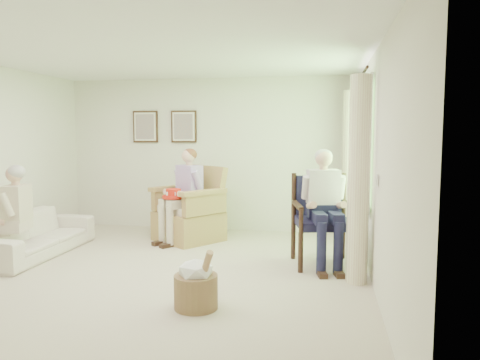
{
  "coord_description": "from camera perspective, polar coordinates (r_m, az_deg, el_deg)",
  "views": [
    {
      "loc": [
        1.96,
        -5.08,
        1.68
      ],
      "look_at": [
        0.85,
        0.99,
        1.05
      ],
      "focal_mm": 35.0,
      "sensor_mm": 36.0,
      "label": 1
    }
  ],
  "objects": [
    {
      "name": "back_wall",
      "position": [
        8.08,
        -3.7,
        3.11
      ],
      "size": [
        5.0,
        0.04,
        2.6
      ],
      "primitive_type": "cube",
      "color": "silver",
      "rests_on": "ground"
    },
    {
      "name": "window",
      "position": [
        6.3,
        14.99,
        4.76
      ],
      "size": [
        0.13,
        2.5,
        1.63
      ],
      "color": "#2D6B23",
      "rests_on": "right_wall"
    },
    {
      "name": "person_dark",
      "position": [
        5.87,
        10.15,
        -2.25
      ],
      "size": [
        0.4,
        0.62,
        1.44
      ],
      "rotation": [
        0.0,
        0.0,
        0.21
      ],
      "color": "#191A39",
      "rests_on": "ground"
    },
    {
      "name": "sofa",
      "position": [
        7.05,
        -23.77,
        -6.1
      ],
      "size": [
        1.95,
        0.76,
        0.57
      ],
      "primitive_type": "imported",
      "rotation": [
        0.0,
        0.0,
        1.57
      ],
      "color": "white",
      "rests_on": "ground"
    },
    {
      "name": "right_wall",
      "position": [
        5.13,
        16.36,
        1.33
      ],
      "size": [
        0.04,
        5.5,
        2.6
      ],
      "primitive_type": "cube",
      "color": "silver",
      "rests_on": "ground"
    },
    {
      "name": "floor",
      "position": [
        5.7,
        -10.47,
        -11.41
      ],
      "size": [
        5.5,
        5.5,
        0.0
      ],
      "primitive_type": "plane",
      "color": "#C1B29B",
      "rests_on": "ground"
    },
    {
      "name": "hatbox",
      "position": [
        4.59,
        -5.37,
        -12.49
      ],
      "size": [
        0.54,
        0.54,
        0.62
      ],
      "color": "tan",
      "rests_on": "ground"
    },
    {
      "name": "curtain_left",
      "position": [
        5.34,
        14.26,
        -0.05
      ],
      "size": [
        0.34,
        0.34,
        2.3
      ],
      "primitive_type": "cylinder",
      "color": "beige",
      "rests_on": "ground"
    },
    {
      "name": "person_wicker",
      "position": [
        7.15,
        -6.58,
        -1.01
      ],
      "size": [
        0.4,
        0.63,
        1.41
      ],
      "rotation": [
        0.0,
        0.0,
        -0.63
      ],
      "color": "beige",
      "rests_on": "ground"
    },
    {
      "name": "person_sofa",
      "position": [
        6.62,
        -26.08,
        -3.3
      ],
      "size": [
        0.42,
        0.62,
        1.24
      ],
      "rotation": [
        0.0,
        0.0,
        -1.37
      ],
      "color": "beige",
      "rests_on": "ground"
    },
    {
      "name": "red_hat",
      "position": [
        7.07,
        -8.11,
        -1.77
      ],
      "size": [
        0.33,
        0.33,
        0.14
      ],
      "color": "red",
      "rests_on": "person_wicker"
    },
    {
      "name": "ceiling",
      "position": [
        5.53,
        -10.99,
        15.3
      ],
      "size": [
        5.0,
        5.5,
        0.02
      ],
      "primitive_type": "cube",
      "color": "white",
      "rests_on": "back_wall"
    },
    {
      "name": "framed_print_right",
      "position": [
        8.16,
        -6.87,
        6.48
      ],
      "size": [
        0.45,
        0.05,
        0.55
      ],
      "color": "#382114",
      "rests_on": "back_wall"
    },
    {
      "name": "wicker_armchair",
      "position": [
        7.37,
        -6.19,
        -4.48
      ],
      "size": [
        0.9,
        0.9,
        1.15
      ],
      "rotation": [
        0.0,
        0.0,
        -0.63
      ],
      "color": "#A27A4C",
      "rests_on": "ground"
    },
    {
      "name": "wood_armchair",
      "position": [
        6.1,
        10.12,
        -4.37
      ],
      "size": [
        0.72,
        0.68,
        1.12
      ],
      "rotation": [
        0.0,
        0.0,
        0.21
      ],
      "color": "black",
      "rests_on": "ground"
    },
    {
      "name": "framed_print_left",
      "position": [
        8.39,
        -11.47,
        6.39
      ],
      "size": [
        0.45,
        0.05,
        0.55
      ],
      "color": "#382114",
      "rests_on": "back_wall"
    },
    {
      "name": "curtain_right",
      "position": [
        7.29,
        13.24,
        1.5
      ],
      "size": [
        0.34,
        0.34,
        2.3
      ],
      "primitive_type": "cylinder",
      "color": "beige",
      "rests_on": "ground"
    }
  ]
}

